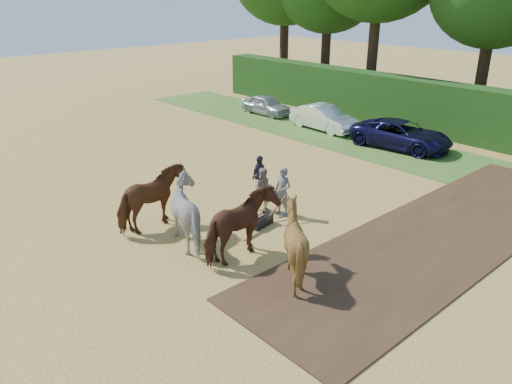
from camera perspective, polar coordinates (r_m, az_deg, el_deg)
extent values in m
plane|color=gold|center=(14.22, 1.12, -11.26)|extent=(120.00, 120.00, 0.00)
cube|color=#472D1C|center=(18.47, 20.63, -4.40)|extent=(4.50, 17.00, 0.05)
cube|color=#38601E|center=(25.01, 25.34, 1.73)|extent=(50.00, 5.00, 0.03)
imported|color=#BAA892|center=(18.68, 0.93, 0.22)|extent=(1.01, 1.06, 1.72)
imported|color=#272734|center=(20.30, 0.37, 1.95)|extent=(0.68, 1.04, 1.65)
imported|color=brown|center=(17.62, -11.75, -0.81)|extent=(1.58, 2.76, 2.20)
imported|color=beige|center=(16.40, -7.10, -2.27)|extent=(2.45, 2.19, 2.20)
imported|color=brown|center=(15.31, -1.74, -3.94)|extent=(1.58, 2.76, 2.20)
imported|color=brown|center=(14.39, 4.40, -5.80)|extent=(2.07, 2.25, 2.21)
cube|color=black|center=(17.78, 0.63, -3.34)|extent=(0.51, 0.99, 0.37)
cube|color=brown|center=(17.26, -0.67, -3.49)|extent=(0.33, 1.47, 0.10)
cylinder|color=brown|center=(18.16, 1.20, -1.42)|extent=(0.37, 1.04, 0.77)
cylinder|color=brown|center=(17.90, 2.36, -1.79)|extent=(0.08, 1.07, 0.77)
imported|color=gray|center=(18.40, 3.08, 0.04)|extent=(0.73, 0.54, 1.84)
imported|color=#B3B4BA|center=(33.98, 1.19, 9.91)|extent=(3.83, 1.63, 1.29)
imported|color=white|center=(30.36, 7.77, 8.40)|extent=(4.50, 1.74, 1.46)
imported|color=#141238|center=(27.55, 16.26, 6.30)|extent=(5.53, 3.08, 1.46)
cylinder|color=#382616|center=(42.21, 3.20, 15.42)|extent=(0.70, 0.70, 5.85)
cylinder|color=#382616|center=(39.91, 7.90, 14.54)|extent=(0.70, 0.70, 5.40)
cylinder|color=#382616|center=(36.00, 13.09, 14.29)|extent=(0.70, 0.70, 6.53)
cylinder|color=#382616|center=(33.94, 24.30, 11.34)|extent=(0.70, 0.70, 5.17)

